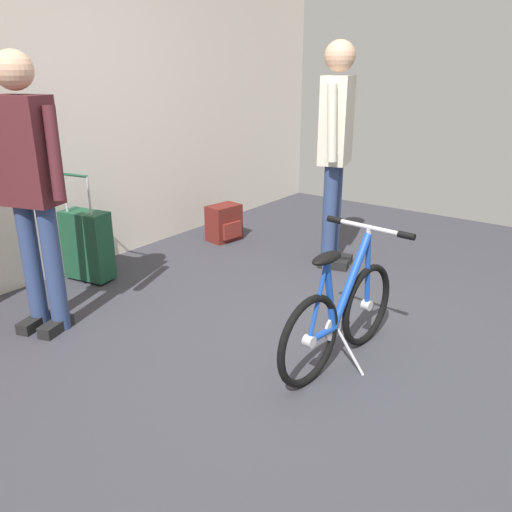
{
  "coord_description": "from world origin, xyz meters",
  "views": [
    {
      "loc": [
        -2.13,
        -1.42,
        1.55
      ],
      "look_at": [
        0.07,
        0.22,
        0.55
      ],
      "focal_mm": 36.57,
      "sensor_mm": 36.0,
      "label": 1
    }
  ],
  "objects": [
    {
      "name": "backpack_on_floor",
      "position": [
        1.46,
        1.62,
        0.17
      ],
      "size": [
        0.33,
        0.26,
        0.34
      ],
      "color": "maroon",
      "rests_on": "ground_plane"
    },
    {
      "name": "visitor_browsing",
      "position": [
        -0.54,
        1.39,
        0.94
      ],
      "size": [
        0.34,
        0.51,
        1.64
      ],
      "color": "navy",
      "rests_on": "ground_plane"
    },
    {
      "name": "ground_plane",
      "position": [
        0.0,
        0.0,
        0.0
      ],
      "size": [
        7.08,
        7.08,
        0.0
      ],
      "primitive_type": "plane",
      "color": "#38383F"
    },
    {
      "name": "visitor_near_wall",
      "position": [
        1.48,
        0.5,
        1.0
      ],
      "size": [
        0.52,
        0.34,
        1.74
      ],
      "color": "navy",
      "rests_on": "ground_plane"
    },
    {
      "name": "folding_bike_foreground",
      "position": [
        0.17,
        -0.27,
        0.29
      ],
      "size": [
        1.06,
        0.53,
        0.75
      ],
      "color": "black",
      "rests_on": "ground_plane"
    },
    {
      "name": "back_wall",
      "position": [
        0.0,
        2.15,
        1.59
      ],
      "size": [
        7.08,
        0.1,
        3.18
      ],
      "primitive_type": "cube",
      "color": "silver",
      "rests_on": "ground_plane"
    },
    {
      "name": "rolling_suitcase",
      "position": [
        0.09,
        1.82,
        0.28
      ],
      "size": [
        0.24,
        0.39,
        0.83
      ],
      "color": "#19472D",
      "rests_on": "ground_plane"
    }
  ]
}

